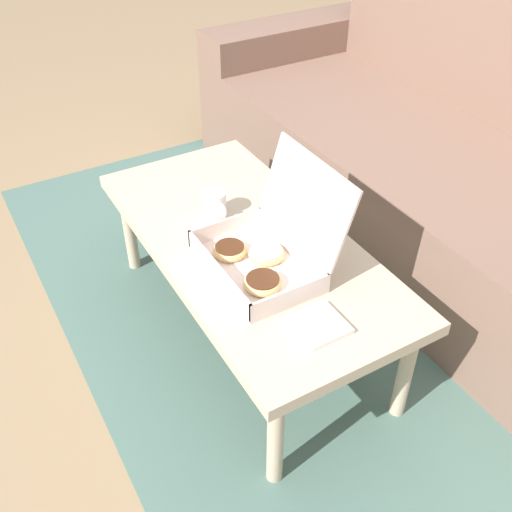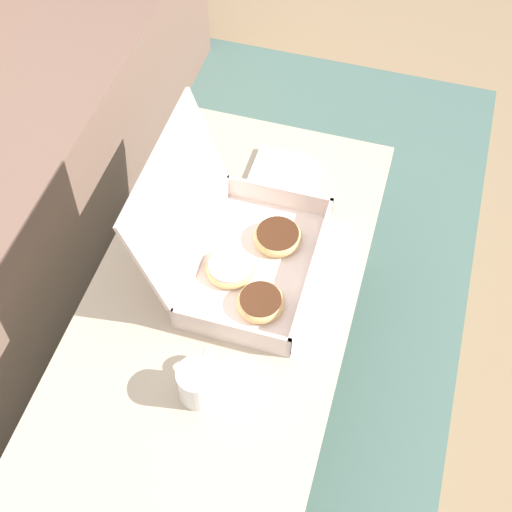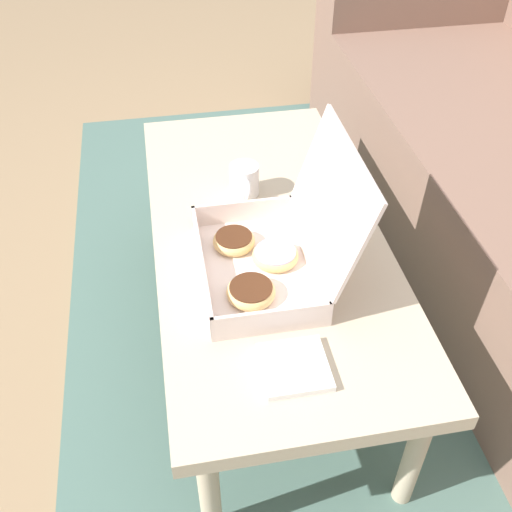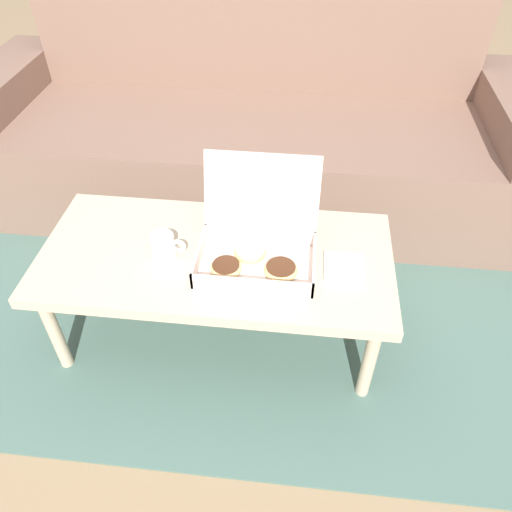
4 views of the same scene
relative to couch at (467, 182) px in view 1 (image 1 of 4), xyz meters
The scene contains 7 objects.
ground_plane 0.91m from the couch, 90.00° to the right, with size 12.00×12.00×0.00m, color #937756.
area_rug 0.63m from the couch, 90.00° to the right, with size 2.69×1.93×0.01m, color #4C6B60.
couch is the anchor object (origin of this frame).
coffee_table 0.96m from the couch, 90.00° to the right, with size 1.17×0.55×0.40m.
pastry_box 0.99m from the couch, 81.90° to the right, with size 0.37×0.33×0.31m.
coffee_mug 1.01m from the couch, 99.37° to the right, with size 0.12×0.08×0.08m.
napkin_stack 1.07m from the couch, 66.71° to the right, with size 0.13×0.13×0.01m.
Camera 1 is at (1.29, -0.82, 1.51)m, focal length 42.00 mm.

